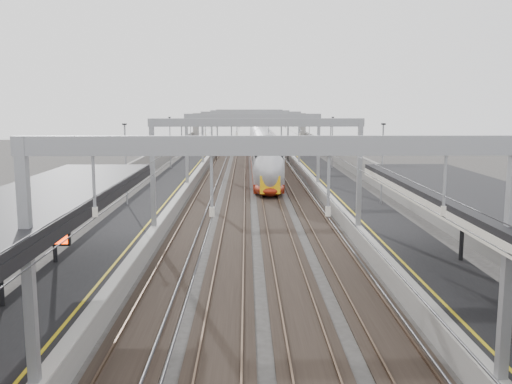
{
  "coord_description": "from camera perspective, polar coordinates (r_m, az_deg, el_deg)",
  "views": [
    {
      "loc": [
        -0.61,
        -12.45,
        8.35
      ],
      "look_at": [
        0.0,
        23.35,
        2.92
      ],
      "focal_mm": 40.0,
      "sensor_mm": 36.0,
      "label": 1
    }
  ],
  "objects": [
    {
      "name": "wall_left",
      "position": [
        58.8,
        -11.35,
        1.87
      ],
      "size": [
        0.3,
        120.0,
        3.2
      ],
      "primitive_type": "cube",
      "color": "gray",
      "rests_on": "ground"
    },
    {
      "name": "overhead_line",
      "position": [
        64.1,
        -0.43,
        6.66
      ],
      "size": [
        13.0,
        140.0,
        6.6
      ],
      "color": "gray",
      "rests_on": "platform_left"
    },
    {
      "name": "train",
      "position": [
        74.84,
        0.64,
        3.94
      ],
      "size": [
        2.89,
        52.69,
        4.57
      ],
      "color": "maroon",
      "rests_on": "ground"
    },
    {
      "name": "tracks",
      "position": [
        58.05,
        -0.36,
        0.41
      ],
      "size": [
        11.4,
        140.0,
        0.2
      ],
      "color": "black",
      "rests_on": "ground"
    },
    {
      "name": "signal_green",
      "position": [
        87.09,
        -4.01,
        4.7
      ],
      "size": [
        0.32,
        0.32,
        3.48
      ],
      "color": "black",
      "rests_on": "ground"
    },
    {
      "name": "wall_right",
      "position": [
        59.03,
        10.58,
        1.92
      ],
      "size": [
        0.3,
        120.0,
        3.2
      ],
      "primitive_type": "cube",
      "color": "gray",
      "rests_on": "ground"
    },
    {
      "name": "overbridge",
      "position": [
        112.49,
        -0.67,
        7.08
      ],
      "size": [
        22.0,
        2.2,
        6.9
      ],
      "color": "gray",
      "rests_on": "ground"
    },
    {
      "name": "signal_red_near",
      "position": [
        80.69,
        1.74,
        4.41
      ],
      "size": [
        0.32,
        0.32,
        3.48
      ],
      "color": "black",
      "rests_on": "ground"
    },
    {
      "name": "platform_left",
      "position": [
        58.45,
        -8.23,
        0.82
      ],
      "size": [
        4.0,
        120.0,
        1.0
      ],
      "primitive_type": "cube",
      "color": "black",
      "rests_on": "ground"
    },
    {
      "name": "platform_right",
      "position": [
        58.62,
        7.48,
        0.86
      ],
      "size": [
        4.0,
        120.0,
        1.0
      ],
      "primitive_type": "cube",
      "color": "black",
      "rests_on": "ground"
    },
    {
      "name": "signal_red_far",
      "position": [
        82.22,
        3.23,
        4.48
      ],
      "size": [
        0.32,
        0.32,
        3.48
      ],
      "color": "black",
      "rests_on": "ground"
    }
  ]
}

